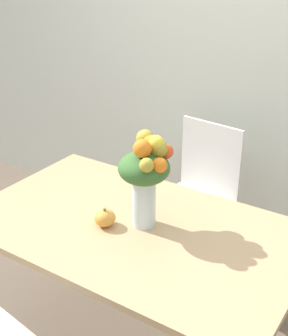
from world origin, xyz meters
The scene contains 5 objects.
wall_back centered at (0.00, 1.23, 1.35)m, with size 8.00×0.06×2.70m.
dining_table centered at (0.00, 0.00, 0.65)m, with size 1.41×0.85×0.75m.
flower_vase centered at (0.04, 0.04, 0.99)m, with size 0.22×0.24×0.40m.
pumpkin centered at (-0.10, -0.07, 0.79)m, with size 0.09×0.09×0.08m.
dining_chair_near_window centered at (-0.11, 0.81, 0.47)m, with size 0.46×0.46×0.90m.
Camera 1 is at (0.95, -1.37, 1.82)m, focal length 50.00 mm.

